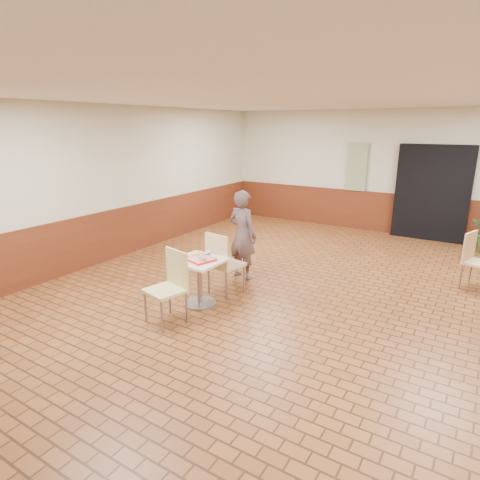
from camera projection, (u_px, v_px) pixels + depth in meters
The scene contains 13 objects.
room_shell at pixel (298, 205), 5.78m from camera, with size 8.01×10.01×3.01m.
wainscot_band at pixel (296, 270), 6.06m from camera, with size 8.00×10.00×1.00m.
corridor_doorway at pixel (432, 193), 9.26m from camera, with size 1.60×0.22×2.20m, color black.
promo_poster at pixel (357, 167), 10.09m from camera, with size 0.50×0.03×1.20m, color gray.
main_table at pixel (199, 274), 5.95m from camera, with size 0.67×0.67×0.71m.
chair_main_front at pixel (170, 283), 5.41m from camera, with size 0.56×0.56×1.00m.
chair_main_back at pixel (222, 260), 6.28m from camera, with size 0.54×0.54×1.02m.
customer at pixel (243, 235), 6.94m from camera, with size 0.57×0.37×1.56m, color brown.
serving_tray at pixel (199, 259), 5.88m from camera, with size 0.45×0.35×0.03m.
ring_donut at pixel (196, 254), 6.02m from camera, with size 0.10×0.10×0.03m, color #F0C857.
long_john_donut at pixel (202, 259), 5.78m from camera, with size 0.16×0.11×0.05m.
paper_cup at pixel (208, 254), 5.90m from camera, with size 0.07×0.07×0.09m.
chair_second_left at pixel (475, 258), 6.56m from camera, with size 0.55×0.55×0.94m.
Camera 1 is at (2.30, -5.28, 2.61)m, focal length 30.00 mm.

